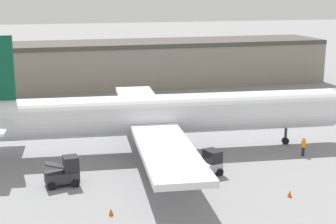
# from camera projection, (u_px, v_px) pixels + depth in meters

# --- Properties ---
(ground_plane) EXTENTS (400.00, 400.00, 0.00)m
(ground_plane) POSITION_uv_depth(u_px,v_px,m) (168.00, 150.00, 50.52)
(ground_plane) COLOR gray
(terminal_building) EXTENTS (72.47, 11.02, 7.22)m
(terminal_building) POSITION_uv_depth(u_px,v_px,m) (107.00, 65.00, 82.85)
(terminal_building) COLOR gray
(terminal_building) RESTS_ON ground_plane
(airplane) EXTENTS (41.24, 34.55, 11.42)m
(airplane) POSITION_uv_depth(u_px,v_px,m) (158.00, 115.00, 49.53)
(airplane) COLOR white
(airplane) RESTS_ON ground_plane
(ground_crew_worker) EXTENTS (0.40, 0.40, 1.82)m
(ground_crew_worker) POSITION_uv_depth(u_px,v_px,m) (303.00, 146.00, 48.57)
(ground_crew_worker) COLOR #1E2338
(ground_crew_worker) RESTS_ON ground_plane
(baggage_tug) EXTENTS (2.81, 2.55, 2.04)m
(baggage_tug) POSITION_uv_depth(u_px,v_px,m) (208.00, 163.00, 43.85)
(baggage_tug) COLOR #B2B2B7
(baggage_tug) RESTS_ON ground_plane
(belt_loader_truck) EXTENTS (2.80, 1.94, 2.37)m
(belt_loader_truck) POSITION_uv_depth(u_px,v_px,m) (64.00, 172.00, 41.24)
(belt_loader_truck) COLOR #2D2D33
(belt_loader_truck) RESTS_ON ground_plane
(safety_cone_near) EXTENTS (0.36, 0.36, 0.55)m
(safety_cone_near) POSITION_uv_depth(u_px,v_px,m) (290.00, 194.00, 39.04)
(safety_cone_near) COLOR #EF590F
(safety_cone_near) RESTS_ON ground_plane
(safety_cone_far) EXTENTS (0.36, 0.36, 0.55)m
(safety_cone_far) POSITION_uv_depth(u_px,v_px,m) (111.00, 212.00, 35.84)
(safety_cone_far) COLOR #EF590F
(safety_cone_far) RESTS_ON ground_plane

